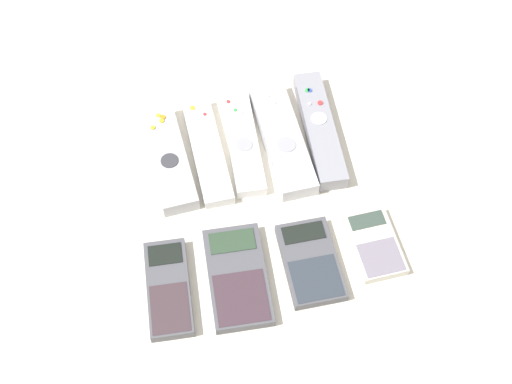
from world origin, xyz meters
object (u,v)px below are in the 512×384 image
remote_0 (168,158)px  remote_1 (207,151)px  remote_3 (282,138)px  calculator_2 (310,262)px  remote_4 (320,129)px  calculator_3 (374,245)px  calculator_0 (168,288)px  calculator_1 (238,277)px  remote_2 (242,143)px

remote_0 → remote_1: bearing=-1.5°
remote_3 → calculator_2: bearing=-94.5°
remote_1 → remote_4: 0.18m
remote_3 → calculator_3: 0.23m
remote_0 → calculator_3: 0.35m
calculator_0 → calculator_1: bearing=2.1°
remote_4 → calculator_2: (-0.07, -0.23, -0.01)m
remote_4 → calculator_3: (0.03, -0.22, -0.01)m
remote_1 → calculator_3: bearing=-46.8°
calculator_0 → remote_0: bearing=85.2°
remote_3 → calculator_2: remote_3 is taller
remote_3 → remote_0: bearing=177.6°
calculator_1 → remote_0: bearing=109.6°
remote_0 → remote_3: 0.18m
remote_0 → remote_1: remote_0 is taller
remote_4 → calculator_0: bearing=-138.4°
calculator_1 → calculator_3: bearing=5.6°
remote_1 → remote_2: bearing=2.3°
remote_2 → calculator_0: bearing=-121.1°
calculator_1 → calculator_3: size_ratio=1.44×
calculator_2 → remote_0: bearing=128.4°
remote_2 → remote_4: (0.13, -0.00, 0.00)m
remote_1 → remote_3: 0.12m
remote_4 → calculator_1: (-0.18, -0.23, -0.00)m
remote_2 → calculator_2: 0.23m
remote_2 → calculator_2: bearing=-73.7°
remote_3 → remote_4: size_ratio=0.99×
remote_4 → calculator_1: size_ratio=1.37×
calculator_0 → calculator_3: size_ratio=1.34×
remote_3 → calculator_0: bearing=-136.7°
remote_4 → calculator_1: 0.29m
remote_1 → calculator_3: (0.21, -0.22, -0.00)m
remote_1 → calculator_3: 0.30m
remote_0 → remote_4: 0.25m
calculator_0 → calculator_2: calculator_0 is taller
remote_3 → calculator_3: remote_3 is taller
remote_4 → calculator_3: bearing=-80.3°
calculator_2 → remote_2: bearing=103.7°
remote_1 → remote_4: (0.18, 0.00, 0.00)m
remote_3 → calculator_2: 0.22m
remote_0 → calculator_2: remote_0 is taller
remote_3 → remote_4: (0.06, 0.01, -0.00)m
remote_4 → remote_1: bearing=-176.5°
remote_4 → calculator_1: remote_4 is taller
remote_1 → remote_2: size_ratio=1.02×
remote_1 → calculator_1: bearing=-90.1°
calculator_0 → remote_2: bearing=59.6°
remote_0 → calculator_1: remote_0 is taller
remote_1 → calculator_2: remote_1 is taller
remote_0 → calculator_0: (-0.03, -0.22, -0.00)m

